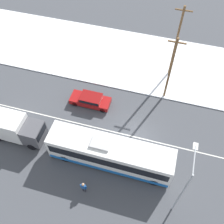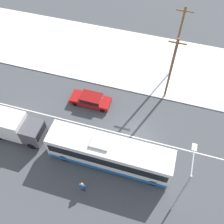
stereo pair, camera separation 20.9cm
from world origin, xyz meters
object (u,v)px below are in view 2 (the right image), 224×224
Objects in this scene: city_bus at (110,153)px; box_truck at (13,126)px; pedestrian_at_stop at (82,186)px; streetlamp at (183,184)px; utility_pole_snowlot at (177,43)px; sedan_car at (91,99)px; utility_pole_roadside at (171,70)px.

city_bus reaches higher than box_truck.
city_bus reaches higher than pedestrian_at_stop.
city_bus is 1.96× the size of box_truck.
streetlamp is (16.96, -2.62, 3.09)m from box_truck.
city_bus is 14.73m from utility_pole_snowlot.
utility_pole_snowlot reaches higher than sedan_car.
utility_pole_snowlot reaches higher than streetlamp.
sedan_car is 9.48m from utility_pole_roadside.
sedan_car is 14.59m from streetlamp.
box_truck is 17.40m from utility_pole_roadside.
streetlamp is 12.68m from utility_pole_roadside.
city_bus is 2.58× the size of sedan_car.
city_bus is 7.77m from sedan_car.
utility_pole_snowlot is at bearing 74.73° from city_bus.
city_bus is at bearing 159.74° from streetlamp.
utility_pole_roadside is at bearing 102.78° from streetlamp.
pedestrian_at_stop reaches higher than sedan_car.
box_truck is at bearing -145.47° from utility_pole_roadside.
box_truck is 17.44m from streetlamp.
city_bus is 10.97m from utility_pole_roadside.
pedestrian_at_stop is 18.61m from utility_pole_snowlot.
city_bus reaches higher than sedan_car.
streetlamp is (8.10, 1.12, 3.76)m from pedestrian_at_stop.
sedan_car is 0.49× the size of utility_pole_snowlot.
utility_pole_roadside reaches higher than sedan_car.
sedan_car is at bearing -156.65° from utility_pole_roadside.
utility_pole_snowlot is (-2.82, 16.30, 0.10)m from streetlamp.
utility_pole_snowlot is at bearing 99.81° from streetlamp.
box_truck is at bearing 45.63° from sedan_car.
city_bus is at bearing -1.02° from box_truck.
utility_pole_roadside is (14.16, 9.74, 2.70)m from box_truck.
pedestrian_at_stop is at bearing -172.12° from streetlamp.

